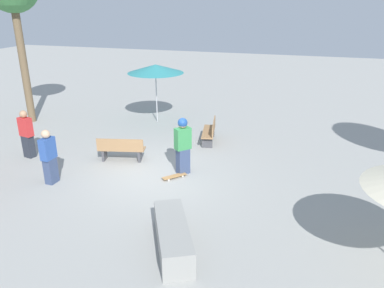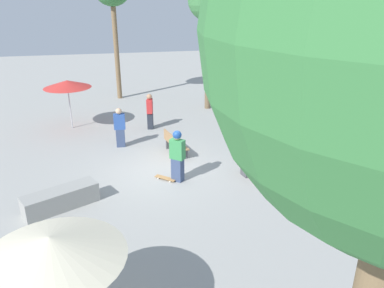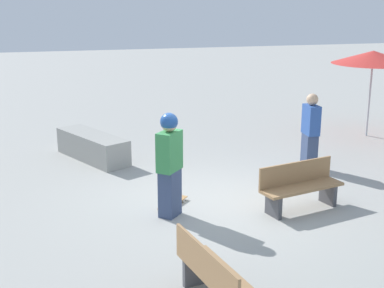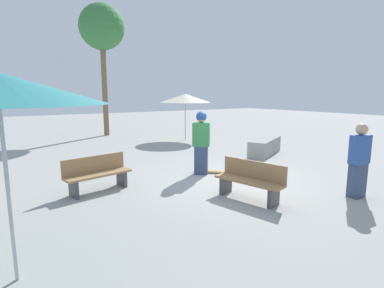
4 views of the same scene
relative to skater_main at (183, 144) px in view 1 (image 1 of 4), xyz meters
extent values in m
plane|color=#9E9E99|center=(0.40, -0.77, -1.00)|extent=(60.00, 60.00, 0.00)
cube|color=#38476B|center=(0.00, 0.00, -0.58)|extent=(0.47, 0.46, 0.84)
cube|color=#388C4C|center=(0.00, 0.00, 0.18)|extent=(0.55, 0.53, 0.69)
sphere|color=tan|center=(0.00, 0.00, 0.66)|extent=(0.27, 0.27, 0.27)
sphere|color=#1E478C|center=(0.00, 0.00, 0.70)|extent=(0.31, 0.31, 0.31)
cube|color=#B7844C|center=(0.42, -0.15, -0.93)|extent=(0.73, 0.68, 0.02)
cylinder|color=silver|center=(0.66, -0.25, -0.97)|extent=(0.06, 0.06, 0.05)
cylinder|color=silver|center=(0.55, -0.37, -0.97)|extent=(0.06, 0.06, 0.05)
cylinder|color=silver|center=(0.29, 0.08, -0.97)|extent=(0.06, 0.06, 0.05)
cylinder|color=silver|center=(0.18, -0.04, -0.97)|extent=(0.06, 0.06, 0.05)
cube|color=gray|center=(3.78, 1.03, -0.69)|extent=(2.29, 1.59, 0.61)
cube|color=#47474C|center=(-0.21, -2.96, -0.80)|extent=(0.40, 0.17, 0.40)
cube|color=#47474C|center=(-0.50, -1.74, -0.80)|extent=(0.40, 0.17, 0.40)
cube|color=#9E754C|center=(-0.36, -2.35, -0.57)|extent=(0.80, 1.66, 0.05)
cube|color=#9E754C|center=(-0.17, -2.30, -0.35)|extent=(0.41, 1.57, 0.40)
cube|color=#47474C|center=(-2.37, 0.16, -0.80)|extent=(0.15, 0.40, 0.40)
cube|color=#47474C|center=(-3.60, -0.07, -0.80)|extent=(0.15, 0.40, 0.40)
cube|color=#9E754C|center=(-2.99, 0.04, -0.57)|extent=(1.65, 0.73, 0.05)
cube|color=#9E754C|center=(-3.03, 0.24, -0.35)|extent=(1.58, 0.34, 0.40)
cylinder|color=#B7B7BC|center=(-4.90, -2.90, 0.23)|extent=(0.05, 0.05, 2.46)
cone|color=teal|center=(-4.90, -2.90, 1.41)|extent=(2.48, 2.48, 0.37)
cylinder|color=brown|center=(-3.19, -8.39, 1.73)|extent=(0.33, 0.33, 5.46)
cube|color=#282D38|center=(0.35, -5.62, -0.60)|extent=(0.33, 0.41, 0.79)
cube|color=red|center=(0.35, -5.62, 0.12)|extent=(0.35, 0.51, 0.65)
sphere|color=tan|center=(0.35, -5.62, 0.58)|extent=(0.26, 0.26, 0.26)
cube|color=#38476B|center=(1.82, -3.59, -0.60)|extent=(0.37, 0.28, 0.79)
cube|color=#2D519E|center=(1.82, -3.59, 0.12)|extent=(0.48, 0.28, 0.65)
sphere|color=tan|center=(1.82, -3.59, 0.57)|extent=(0.26, 0.26, 0.26)
camera|label=1|loc=(10.34, 3.52, 4.20)|focal=35.00mm
camera|label=2|loc=(1.94, 11.51, 5.09)|focal=35.00mm
camera|label=3|loc=(-8.56, 1.87, 2.74)|focal=50.00mm
camera|label=4|loc=(-4.95, -7.03, 1.35)|focal=28.00mm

